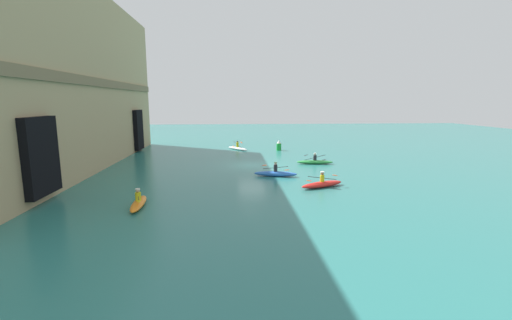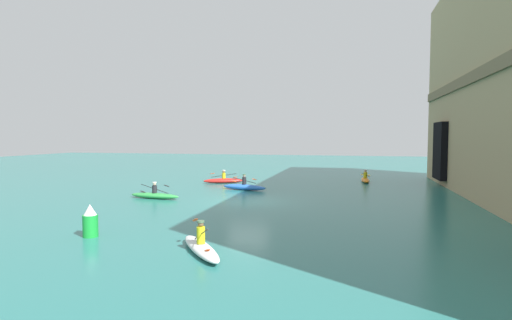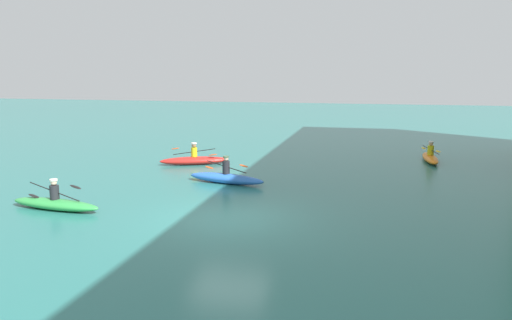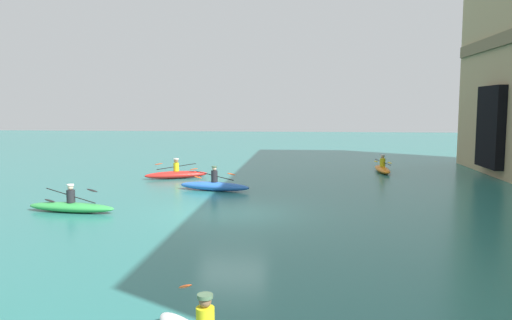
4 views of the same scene
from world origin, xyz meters
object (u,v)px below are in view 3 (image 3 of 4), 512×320
object	(u,v)px
kayak_orange	(430,157)
kayak_red	(194,160)
kayak_green	(55,203)
kayak_blue	(226,178)

from	to	relation	value
kayak_orange	kayak_red	world-z (taller)	kayak_red
kayak_orange	kayak_green	distance (m)	18.60
kayak_orange	kayak_blue	world-z (taller)	kayak_blue
kayak_orange	kayak_red	size ratio (longest dim) A/B	0.93
kayak_green	kayak_orange	bearing A→B (deg)	-130.55
kayak_green	kayak_blue	world-z (taller)	kayak_blue
kayak_blue	kayak_green	bearing A→B (deg)	-118.86
kayak_green	kayak_blue	bearing A→B (deg)	-124.67
kayak_blue	kayak_red	distance (m)	4.72
kayak_blue	kayak_red	bearing A→B (deg)	138.96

